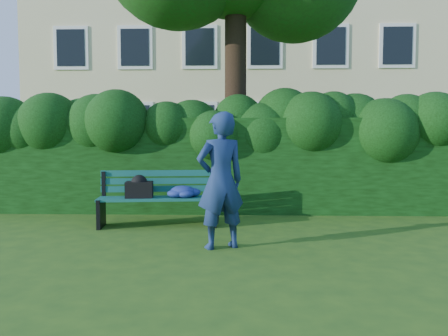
{
  "coord_description": "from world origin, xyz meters",
  "views": [
    {
      "loc": [
        0.22,
        -6.31,
        1.41
      ],
      "look_at": [
        0.0,
        0.6,
        0.95
      ],
      "focal_mm": 35.0,
      "sensor_mm": 36.0,
      "label": 1
    }
  ],
  "objects": [
    {
      "name": "ground",
      "position": [
        0.0,
        0.0,
        0.0
      ],
      "size": [
        80.0,
        80.0,
        0.0
      ],
      "primitive_type": "plane",
      "color": "#2A4F18",
      "rests_on": "ground"
    },
    {
      "name": "hedge",
      "position": [
        0.0,
        2.2,
        0.9
      ],
      "size": [
        10.0,
        1.0,
        1.8
      ],
      "color": "black",
      "rests_on": "ground"
    },
    {
      "name": "man_reading",
      "position": [
        -0.0,
        -0.75,
        0.88
      ],
      "size": [
        0.76,
        0.65,
        1.76
      ],
      "primitive_type": "imported",
      "rotation": [
        0.0,
        0.0,
        3.56
      ],
      "color": "navy",
      "rests_on": "ground"
    },
    {
      "name": "park_bench",
      "position": [
        -1.04,
        0.68,
        0.51
      ],
      "size": [
        1.95,
        0.77,
        0.89
      ],
      "rotation": [
        0.0,
        0.0,
        0.11
      ],
      "color": "#0D4243",
      "rests_on": "ground"
    },
    {
      "name": "apartment_building",
      "position": [
        -0.0,
        13.99,
        6.0
      ],
      "size": [
        16.0,
        8.08,
        12.0
      ],
      "color": "beige",
      "rests_on": "ground"
    }
  ]
}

